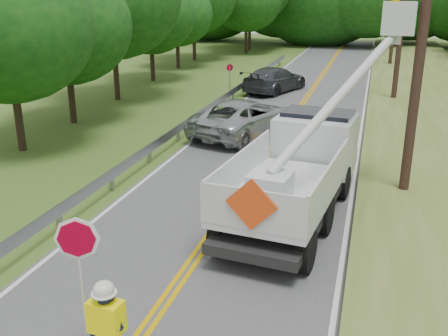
# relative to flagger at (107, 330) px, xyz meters

# --- Properties ---
(road) EXTENTS (7.20, 96.00, 0.03)m
(road) POSITION_rel_flagger_xyz_m (-0.04, 14.88, -1.05)
(road) COLOR #4A4A4C
(road) RESTS_ON ground
(guardrail) EXTENTS (0.18, 48.00, 0.77)m
(guardrail) POSITION_rel_flagger_xyz_m (-4.06, 15.78, -0.50)
(guardrail) COLOR gray
(guardrail) RESTS_ON ground
(utility_poles) EXTENTS (1.60, 43.30, 10.00)m
(utility_poles) POSITION_rel_flagger_xyz_m (4.96, 17.89, 4.21)
(utility_poles) COLOR black
(utility_poles) RESTS_ON ground
(treeline_left) EXTENTS (11.21, 55.67, 10.50)m
(treeline_left) POSITION_rel_flagger_xyz_m (-10.42, 29.81, 4.46)
(treeline_left) COLOR #332319
(treeline_left) RESTS_ON ground
(flagger) EXTENTS (1.13, 0.49, 2.91)m
(flagger) POSITION_rel_flagger_xyz_m (0.00, 0.00, 0.00)
(flagger) COLOR #191E33
(flagger) RESTS_ON road
(bucket_truck) EXTENTS (4.48, 7.51, 7.07)m
(bucket_truck) POSITION_rel_flagger_xyz_m (2.12, 8.45, 0.55)
(bucket_truck) COLOR black
(bucket_truck) RESTS_ON road
(suv_silver) EXTENTS (4.32, 6.41, 1.63)m
(suv_silver) POSITION_rel_flagger_xyz_m (-1.64, 15.55, -0.22)
(suv_silver) COLOR #A8ABAE
(suv_silver) RESTS_ON road
(suv_darkgrey) EXTENTS (3.85, 5.81, 1.56)m
(suv_darkgrey) POSITION_rel_flagger_xyz_m (-2.27, 26.18, -0.26)
(suv_darkgrey) COLOR #393B42
(suv_darkgrey) RESTS_ON road
(stop_sign_permanent) EXTENTS (0.34, 0.32, 2.08)m
(stop_sign_permanent) POSITION_rel_flagger_xyz_m (-4.43, 23.23, 0.28)
(stop_sign_permanent) COLOR gray
(stop_sign_permanent) RESTS_ON ground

